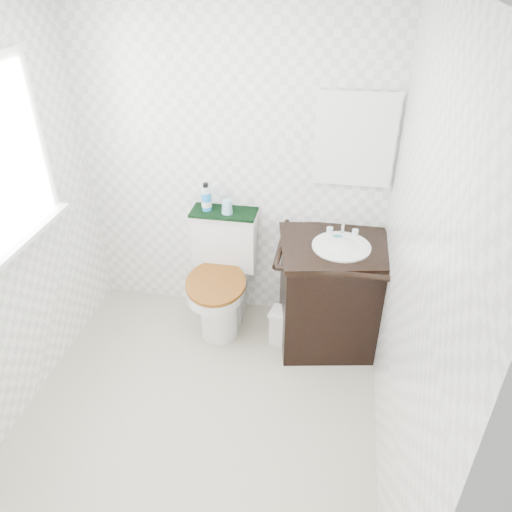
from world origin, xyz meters
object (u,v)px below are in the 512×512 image
(vanity, at_px, (332,291))
(trash_bin, at_px, (283,327))
(toilet, at_px, (222,281))
(cup, at_px, (227,207))
(mouthwash_bottle, at_px, (206,198))

(vanity, distance_m, trash_bin, 0.45)
(toilet, relative_size, cup, 8.87)
(trash_bin, bearing_deg, toilet, 161.56)
(toilet, relative_size, mouthwash_bottle, 4.33)
(trash_bin, bearing_deg, vanity, 17.52)
(vanity, relative_size, mouthwash_bottle, 4.51)
(toilet, height_order, trash_bin, toilet)
(vanity, bearing_deg, trash_bin, -162.48)
(trash_bin, distance_m, cup, 0.97)
(vanity, height_order, cup, cup)
(toilet, distance_m, vanity, 0.82)
(toilet, distance_m, cup, 0.58)
(toilet, height_order, cup, cup)
(mouthwash_bottle, xyz_separation_m, cup, (0.16, -0.03, -0.04))
(cup, bearing_deg, trash_bin, -30.22)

